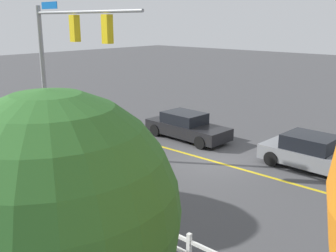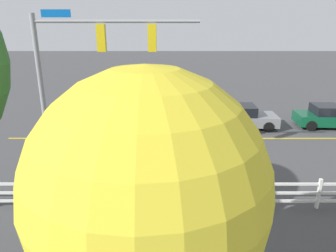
# 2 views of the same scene
# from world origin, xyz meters

# --- Properties ---
(ground_plane) EXTENTS (120.00, 120.00, 0.00)m
(ground_plane) POSITION_xyz_m (0.00, 0.00, 0.00)
(ground_plane) COLOR #444447
(lane_center_stripe) EXTENTS (28.00, 0.16, 0.01)m
(lane_center_stripe) POSITION_xyz_m (-4.00, 0.00, 0.00)
(lane_center_stripe) COLOR gold
(lane_center_stripe) RESTS_ON ground_plane
(signal_assembly) EXTENTS (6.34, 0.38, 6.74)m
(signal_assembly) POSITION_xyz_m (4.13, 4.41, 4.71)
(signal_assembly) COLOR gray
(signal_assembly) RESTS_ON ground_plane
(car_0) EXTENTS (4.71, 2.02, 1.38)m
(car_0) POSITION_xyz_m (2.96, -1.89, 0.66)
(car_0) COLOR black
(car_0) RESTS_ON ground_plane
(car_1) EXTENTS (4.36, 2.06, 1.43)m
(car_1) POSITION_xyz_m (-3.72, -2.02, 0.69)
(car_1) COLOR slate
(car_1) RESTS_ON ground_plane
(white_rail_fence) EXTENTS (26.10, 0.10, 1.15)m
(white_rail_fence) POSITION_xyz_m (-3.00, 7.03, 0.60)
(white_rail_fence) COLOR white
(white_rail_fence) RESTS_ON ground_plane
(tree_3) EXTENTS (2.87, 2.87, 5.33)m
(tree_3) POSITION_xyz_m (-5.98, 11.40, 3.85)
(tree_3) COLOR brown
(tree_3) RESTS_ON ground_plane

